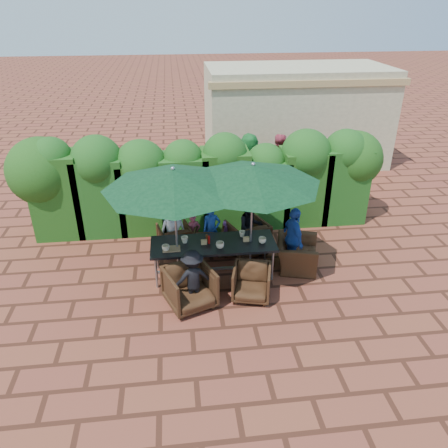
{
  "coord_description": "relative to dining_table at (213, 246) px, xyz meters",
  "views": [
    {
      "loc": [
        -0.7,
        -7.63,
        5.22
      ],
      "look_at": [
        0.25,
        0.4,
        0.99
      ],
      "focal_mm": 35.0,
      "sensor_mm": 36.0,
      "label": 1
    }
  ],
  "objects": [
    {
      "name": "adult_near_left",
      "position": [
        -0.48,
        -0.95,
        -0.1
      ],
      "size": [
        0.79,
        0.47,
        1.16
      ],
      "primitive_type": "imported",
      "rotation": [
        0.0,
        0.0,
        3.33
      ],
      "color": "black",
      "rests_on": "ground"
    },
    {
      "name": "cup_a",
      "position": [
        -0.96,
        -0.18,
        0.13
      ],
      "size": [
        0.15,
        0.15,
        0.12
      ],
      "primitive_type": "imported",
      "color": "beige",
      "rests_on": "dining_table"
    },
    {
      "name": "cup_b",
      "position": [
        -0.58,
        0.08,
        0.14
      ],
      "size": [
        0.15,
        0.15,
        0.14
      ],
      "primitive_type": "imported",
      "color": "beige",
      "rests_on": "dining_table"
    },
    {
      "name": "chair_far_right",
      "position": [
        0.86,
        0.83,
        -0.26
      ],
      "size": [
        1.03,
        1.0,
        0.83
      ],
      "primitive_type": "imported",
      "rotation": [
        0.0,
        0.0,
        3.51
      ],
      "color": "black",
      "rests_on": "ground"
    },
    {
      "name": "chair_far_mid",
      "position": [
        -0.01,
        0.94,
        -0.33
      ],
      "size": [
        0.78,
        0.74,
        0.69
      ],
      "primitive_type": "imported",
      "rotation": [
        0.0,
        0.0,
        2.95
      ],
      "color": "black",
      "rests_on": "ground"
    },
    {
      "name": "chair_near_right",
      "position": [
        0.65,
        -0.88,
        -0.31
      ],
      "size": [
        0.85,
        0.82,
        0.73
      ],
      "primitive_type": "imported",
      "rotation": [
        0.0,
        0.0,
        -0.25
      ],
      "color": "black",
      "rests_on": "ground"
    },
    {
      "name": "adult_far_mid",
      "position": [
        0.04,
        0.87,
        -0.1
      ],
      "size": [
        0.49,
        0.43,
        1.16
      ],
      "primitive_type": "imported",
      "rotation": [
        0.0,
        0.0,
        0.23
      ],
      "color": "#1C429A",
      "rests_on": "ground"
    },
    {
      "name": "child_left",
      "position": [
        -0.35,
        1.08,
        -0.24
      ],
      "size": [
        0.33,
        0.27,
        0.87
      ],
      "primitive_type": "imported",
      "rotation": [
        0.0,
        0.0,
        0.05
      ],
      "color": "#BF4359",
      "rests_on": "ground"
    },
    {
      "name": "adult_end_right",
      "position": [
        1.7,
        0.09,
        0.02
      ],
      "size": [
        0.54,
        0.87,
        1.39
      ],
      "primitive_type": "imported",
      "rotation": [
        0.0,
        0.0,
        1.75
      ],
      "color": "#1C429A",
      "rests_on": "ground"
    },
    {
      "name": "pedestrian_b",
      "position": [
        2.31,
        4.26,
        0.19
      ],
      "size": [
        0.87,
        0.58,
        1.74
      ],
      "primitive_type": "imported",
      "rotation": [
        0.0,
        0.0,
        3.06
      ],
      "color": "#BF4359",
      "rests_on": "ground"
    },
    {
      "name": "ground",
      "position": [
        0.01,
        -0.05,
        -0.68
      ],
      "size": [
        80.0,
        80.0,
        0.0
      ],
      "primitive_type": "plane",
      "color": "brown",
      "rests_on": "ground"
    },
    {
      "name": "chair_near_left",
      "position": [
        -0.54,
        -0.98,
        -0.25
      ],
      "size": [
        1.07,
        1.04,
        0.86
      ],
      "primitive_type": "imported",
      "rotation": [
        0.0,
        0.0,
        0.37
      ],
      "color": "black",
      "rests_on": "ground"
    },
    {
      "name": "umbrella_right",
      "position": [
        0.77,
        -0.02,
        1.54
      ],
      "size": [
        2.68,
        2.68,
        2.46
      ],
      "color": "gray",
      "rests_on": "ground"
    },
    {
      "name": "adult_far_left",
      "position": [
        -0.82,
        1.01,
        -0.08
      ],
      "size": [
        0.67,
        0.53,
        1.19
      ],
      "primitive_type": "imported",
      "rotation": [
        0.0,
        0.0,
        0.35
      ],
      "color": "silver",
      "rests_on": "ground"
    },
    {
      "name": "dining_table",
      "position": [
        0.0,
        0.0,
        0.0
      ],
      "size": [
        2.55,
        0.9,
        0.75
      ],
      "color": "black",
      "rests_on": "ground"
    },
    {
      "name": "building",
      "position": [
        3.51,
        6.94,
        0.93
      ],
      "size": [
        6.2,
        3.08,
        3.2
      ],
      "color": "beige",
      "rests_on": "ground"
    },
    {
      "name": "number_block_left",
      "position": [
        -0.19,
        -0.02,
        0.12
      ],
      "size": [
        0.12,
        0.06,
        0.1
      ],
      "primitive_type": "cube",
      "color": "tan",
      "rests_on": "dining_table"
    },
    {
      "name": "sauce_bottle",
      "position": [
        -0.13,
        0.07,
        0.16
      ],
      "size": [
        0.04,
        0.04,
        0.17
      ],
      "primitive_type": "cylinder",
      "color": "#4C230C",
      "rests_on": "dining_table"
    },
    {
      "name": "cup_c",
      "position": [
        0.11,
        -0.21,
        0.14
      ],
      "size": [
        0.17,
        0.17,
        0.13
      ],
      "primitive_type": "imported",
      "color": "beige",
      "rests_on": "dining_table"
    },
    {
      "name": "cup_e",
      "position": [
        0.99,
        -0.11,
        0.14
      ],
      "size": [
        0.16,
        0.16,
        0.12
      ],
      "primitive_type": "imported",
      "color": "beige",
      "rests_on": "dining_table"
    },
    {
      "name": "cup_d",
      "position": [
        0.63,
        0.21,
        0.14
      ],
      "size": [
        0.13,
        0.13,
        0.13
      ],
      "primitive_type": "imported",
      "color": "beige",
      "rests_on": "dining_table"
    },
    {
      "name": "number_block_right",
      "position": [
        0.68,
        -0.01,
        0.12
      ],
      "size": [
        0.12,
        0.06,
        0.1
      ],
      "primitive_type": "cube",
      "color": "tan",
      "rests_on": "dining_table"
    },
    {
      "name": "hedge_wall",
      "position": [
        -0.14,
        2.27,
        0.67
      ],
      "size": [
        9.1,
        1.6,
        2.44
      ],
      "color": "#1A3C10",
      "rests_on": "ground"
    },
    {
      "name": "chair_end_right",
      "position": [
        1.8,
        0.07,
        -0.25
      ],
      "size": [
        0.87,
        1.1,
        0.85
      ],
      "primitive_type": "imported",
      "rotation": [
        0.0,
        0.0,
        1.3
      ],
      "color": "black",
      "rests_on": "ground"
    },
    {
      "name": "serving_tray",
      "position": [
        -0.85,
        -0.15,
        0.08
      ],
      "size": [
        0.35,
        0.25,
        0.02
      ],
      "primitive_type": "cube",
      "color": "#926947",
      "rests_on": "dining_table"
    },
    {
      "name": "umbrella_left",
      "position": [
        -0.74,
        -0.08,
        1.54
      ],
      "size": [
        2.7,
        2.7,
        2.46
      ],
      "color": "gray",
      "rests_on": "ground"
    },
    {
      "name": "pedestrian_c",
      "position": [
        3.37,
        4.2,
        0.18
      ],
      "size": [
        1.12,
        1.14,
        1.71
      ],
      "primitive_type": "imported",
      "rotation": [
        0.0,
        0.0,
        2.33
      ],
      "color": "gray",
      "rests_on": "ground"
    },
    {
      "name": "chair_far_left",
      "position": [
        -0.79,
        1.05,
        -0.32
      ],
      "size": [
        0.82,
        0.79,
        0.71
      ],
      "primitive_type": "imported",
      "rotation": [
        0.0,
        0.0,
        3.37
      ],
      "color": "black",
      "rests_on": "ground"
    },
    {
      "name": "pedestrian_a",
      "position": [
        1.41,
        4.0,
        0.26
      ],
      "size": [
        1.77,
        0.7,
        1.87
      ],
      "primitive_type": "imported",
      "rotation": [
        0.0,
        0.0,
        3.19
      ],
      "color": "green",
      "rests_on": "ground"
    },
    {
      "name": "adult_far_right",
      "position": [
        0.92,
        0.88,
        -0.08
      ],
      "size": [
        0.62,
        0.42,
        1.2
      ],
      "primitive_type": "imported",
      "rotation": [
        0.0,
        0.0,
        0.13
      ],
      "color": "black",
      "rests_on": "ground"
    },
    {
      "name": "child_right",
      "position": [
        0.38,
        0.98,
        -0.31
      ],
      "size": [
        0.28,
        0.23,
        0.73
      ],
      "primitive_type": "imported",
      "rotation": [
        0.0,
        0.0,
        -0.07
      ],
      "color": "#9C50AD",
      "rests_on": "ground"
    },
    {
      "name": "ketchup_bottle",
      "position": [
        -0.09,
        -0.0,
        0.16
      ],
      "size": [
        0.04,
        0.04,
        0.17
      ],
      "primitive_type": "cylinder",
      "color": "#B20C0A",
      "rests_on": "dining_table"
    }
  ]
}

